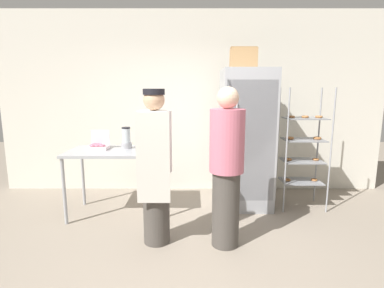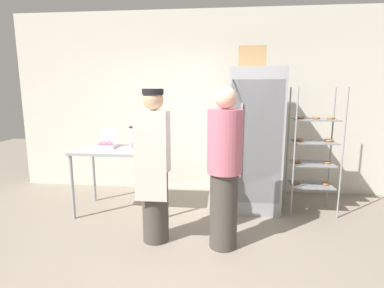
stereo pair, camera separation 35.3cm
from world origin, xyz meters
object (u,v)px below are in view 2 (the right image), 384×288
object	(u,v)px
refrigerator	(254,140)
person_baker	(154,165)
donut_box	(107,144)
blender_pitcher	(134,138)
cardboard_storage_box	(252,58)
person_customer	(224,168)
baking_rack	(313,151)

from	to	relation	value
refrigerator	person_baker	world-z (taller)	refrigerator
donut_box	blender_pitcher	distance (m)	0.38
donut_box	cardboard_storage_box	xyz separation A→B (m)	(2.00, 0.37, 1.19)
blender_pitcher	donut_box	bearing A→B (deg)	-167.97
refrigerator	cardboard_storage_box	bearing A→B (deg)	124.64
person_customer	blender_pitcher	bearing A→B (deg)	142.44
refrigerator	donut_box	size ratio (longest dim) A/B	7.63
person_baker	person_customer	bearing A→B (deg)	-4.57
blender_pitcher	person_baker	size ratio (longest dim) A/B	0.17
cardboard_storage_box	person_customer	bearing A→B (deg)	-105.60
refrigerator	donut_box	bearing A→B (deg)	-172.02
refrigerator	donut_box	xyz separation A→B (m)	(-2.06, -0.29, -0.05)
person_baker	donut_box	bearing A→B (deg)	136.14
baking_rack	person_customer	xyz separation A→B (m)	(-1.22, -1.11, 0.02)
refrigerator	donut_box	world-z (taller)	refrigerator
person_baker	person_customer	xyz separation A→B (m)	(0.77, -0.06, -0.01)
refrigerator	person_baker	xyz separation A→B (m)	(-1.18, -1.13, -0.10)
refrigerator	person_customer	world-z (taller)	refrigerator
person_customer	donut_box	bearing A→B (deg)	151.20
person_baker	cardboard_storage_box	bearing A→B (deg)	47.27
baking_rack	cardboard_storage_box	distance (m)	1.54
cardboard_storage_box	donut_box	bearing A→B (deg)	-169.40
blender_pitcher	person_customer	xyz separation A→B (m)	(1.27, -0.98, -0.15)
baking_rack	person_customer	size ratio (longest dim) A/B	1.00
cardboard_storage_box	person_baker	size ratio (longest dim) A/B	0.21
donut_box	blender_pitcher	xyz separation A→B (m)	(0.37, 0.08, 0.08)
refrigerator	blender_pitcher	xyz separation A→B (m)	(-1.69, -0.21, 0.04)
blender_pitcher	person_customer	bearing A→B (deg)	-37.56
cardboard_storage_box	person_baker	xyz separation A→B (m)	(-1.12, -1.21, -1.24)
donut_box	person_customer	size ratio (longest dim) A/B	0.15
donut_box	blender_pitcher	bearing A→B (deg)	12.03
refrigerator	person_baker	distance (m)	1.64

